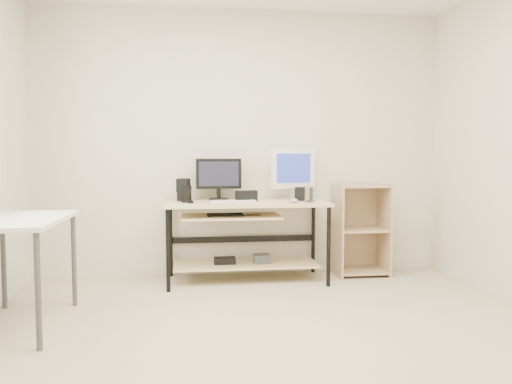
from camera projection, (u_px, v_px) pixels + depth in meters
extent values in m
cube|color=beige|center=(276.00, 348.00, 3.05)|extent=(4.00, 4.00, 0.01)
cube|color=beige|center=(242.00, 143.00, 4.93)|extent=(4.00, 0.01, 2.60)
cube|color=beige|center=(450.00, 87.00, 0.98)|extent=(4.00, 0.01, 2.60)
cube|color=beige|center=(246.00, 203.00, 4.63)|extent=(1.50, 0.65, 0.03)
cube|color=beige|center=(231.00, 216.00, 4.57)|extent=(0.90, 0.49, 0.02)
cube|color=beige|center=(246.00, 264.00, 4.72)|extent=(1.35, 0.46, 0.02)
cube|color=black|center=(225.00, 215.00, 4.56)|extent=(0.33, 0.22, 0.01)
cylinder|color=black|center=(253.00, 215.00, 4.55)|extent=(0.14, 0.01, 0.01)
cube|color=#3F3F41|center=(262.00, 259.00, 4.74)|extent=(0.15, 0.15, 0.08)
cube|color=black|center=(225.00, 261.00, 4.69)|extent=(0.20, 0.12, 0.06)
cylinder|color=black|center=(168.00, 251.00, 4.28)|extent=(0.04, 0.04, 0.72)
cylinder|color=black|center=(171.00, 240.00, 4.85)|extent=(0.04, 0.04, 0.72)
cylinder|color=black|center=(329.00, 247.00, 4.47)|extent=(0.04, 0.04, 0.72)
cylinder|color=black|center=(313.00, 237.00, 5.03)|extent=(0.04, 0.04, 0.72)
cube|color=white|center=(17.00, 220.00, 3.37)|extent=(0.60, 1.00, 0.03)
cylinder|color=#3F3F41|center=(4.00, 262.00, 3.82)|extent=(0.04, 0.04, 0.72)
cylinder|color=#3F3F41|center=(38.00, 292.00, 2.98)|extent=(0.04, 0.04, 0.72)
cylinder|color=#3F3F41|center=(74.00, 260.00, 3.89)|extent=(0.04, 0.04, 0.72)
cube|color=tan|center=(337.00, 230.00, 4.89)|extent=(0.02, 0.40, 0.90)
cube|color=tan|center=(384.00, 229.00, 4.95)|extent=(0.02, 0.40, 0.90)
cube|color=tan|center=(354.00, 227.00, 5.11)|extent=(0.50, 0.02, 0.90)
cube|color=tan|center=(360.00, 270.00, 4.95)|extent=(0.46, 0.38, 0.02)
cube|color=tan|center=(361.00, 229.00, 4.92)|extent=(0.46, 0.38, 0.02)
cube|color=tan|center=(361.00, 186.00, 4.89)|extent=(0.46, 0.38, 0.02)
cylinder|color=black|center=(219.00, 199.00, 4.80)|extent=(0.18, 0.18, 0.02)
cylinder|color=black|center=(219.00, 193.00, 4.79)|extent=(0.04, 0.04, 0.09)
cube|color=black|center=(219.00, 174.00, 4.78)|extent=(0.44, 0.07, 0.29)
cube|color=black|center=(219.00, 174.00, 4.75)|extent=(0.37, 0.02, 0.23)
cube|color=silver|center=(293.00, 199.00, 4.89)|extent=(0.17, 0.15, 0.01)
cylinder|color=silver|center=(293.00, 193.00, 4.88)|extent=(0.04, 0.04, 0.09)
cube|color=white|center=(293.00, 168.00, 4.87)|extent=(0.46, 0.19, 0.40)
cube|color=#233499|center=(294.00, 168.00, 4.84)|extent=(0.38, 0.13, 0.32)
cube|color=white|center=(233.00, 201.00, 4.61)|extent=(0.40, 0.11, 0.01)
ellipsoid|color=#B2B2B7|center=(294.00, 200.00, 4.53)|extent=(0.08, 0.12, 0.04)
cube|color=black|center=(246.00, 196.00, 4.70)|extent=(0.21, 0.15, 0.10)
cube|color=black|center=(183.00, 196.00, 4.70)|extent=(0.12, 0.12, 0.08)
cube|color=black|center=(183.00, 185.00, 4.70)|extent=(0.14, 0.14, 0.13)
cube|color=black|center=(301.00, 194.00, 4.74)|extent=(0.13, 0.13, 0.13)
cube|color=black|center=(186.00, 194.00, 4.53)|extent=(0.09, 0.07, 0.16)
cylinder|color=black|center=(190.00, 202.00, 4.46)|extent=(0.06, 0.06, 0.02)
cube|color=black|center=(310.00, 200.00, 4.71)|extent=(0.07, 0.12, 0.01)
cylinder|color=#9B7946|center=(309.00, 202.00, 4.52)|extent=(0.12, 0.12, 0.01)
cylinder|color=white|center=(309.00, 194.00, 4.52)|extent=(0.09, 0.09, 0.15)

